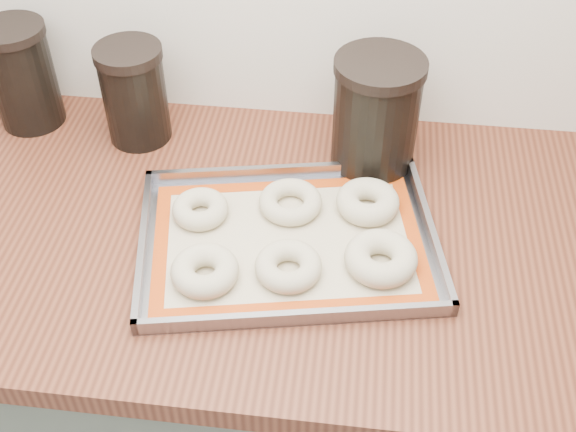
# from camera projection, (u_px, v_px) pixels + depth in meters

# --- Properties ---
(cabinet) EXTENTS (3.00, 0.65, 0.86)m
(cabinet) POSITION_uv_depth(u_px,v_px,m) (198.00, 383.00, 1.50)
(cabinet) COLOR #5A6357
(cabinet) RESTS_ON floor
(countertop) EXTENTS (3.06, 0.68, 0.04)m
(countertop) POSITION_uv_depth(u_px,v_px,m) (175.00, 228.00, 1.19)
(countertop) COLOR brown
(countertop) RESTS_ON cabinet
(baking_tray) EXTENTS (0.52, 0.41, 0.03)m
(baking_tray) POSITION_uv_depth(u_px,v_px,m) (288.00, 241.00, 1.13)
(baking_tray) COLOR gray
(baking_tray) RESTS_ON countertop
(baking_mat) EXTENTS (0.47, 0.37, 0.00)m
(baking_mat) POSITION_uv_depth(u_px,v_px,m) (288.00, 241.00, 1.13)
(baking_mat) COLOR #C6B793
(baking_mat) RESTS_ON baking_tray
(bagel_front_left) EXTENTS (0.11, 0.11, 0.04)m
(bagel_front_left) POSITION_uv_depth(u_px,v_px,m) (205.00, 271.00, 1.06)
(bagel_front_left) COLOR #C0B394
(bagel_front_left) RESTS_ON baking_mat
(bagel_front_mid) EXTENTS (0.12, 0.12, 0.03)m
(bagel_front_mid) POSITION_uv_depth(u_px,v_px,m) (288.00, 266.00, 1.07)
(bagel_front_mid) COLOR #C0B394
(bagel_front_mid) RESTS_ON baking_mat
(bagel_front_right) EXTENTS (0.13, 0.13, 0.04)m
(bagel_front_right) POSITION_uv_depth(u_px,v_px,m) (381.00, 258.00, 1.08)
(bagel_front_right) COLOR #C0B394
(bagel_front_right) RESTS_ON baking_mat
(bagel_back_left) EXTENTS (0.11, 0.11, 0.03)m
(bagel_back_left) POSITION_uv_depth(u_px,v_px,m) (200.00, 209.00, 1.16)
(bagel_back_left) COLOR #C0B394
(bagel_back_left) RESTS_ON baking_mat
(bagel_back_mid) EXTENTS (0.12, 0.12, 0.03)m
(bagel_back_mid) POSITION_uv_depth(u_px,v_px,m) (290.00, 202.00, 1.18)
(bagel_back_mid) COLOR #C0B394
(bagel_back_mid) RESTS_ON baking_mat
(bagel_back_right) EXTENTS (0.13, 0.13, 0.04)m
(bagel_back_right) POSITION_uv_depth(u_px,v_px,m) (368.00, 202.00, 1.17)
(bagel_back_right) COLOR #C0B394
(bagel_back_right) RESTS_ON baking_mat
(canister_left) EXTENTS (0.12, 0.12, 0.20)m
(canister_left) POSITION_uv_depth(u_px,v_px,m) (22.00, 75.00, 1.31)
(canister_left) COLOR black
(canister_left) RESTS_ON countertop
(canister_mid) EXTENTS (0.12, 0.12, 0.18)m
(canister_mid) POSITION_uv_depth(u_px,v_px,m) (134.00, 93.00, 1.28)
(canister_mid) COLOR black
(canister_mid) RESTS_ON countertop
(canister_right) EXTENTS (0.15, 0.15, 0.20)m
(canister_right) POSITION_uv_depth(u_px,v_px,m) (376.00, 114.00, 1.22)
(canister_right) COLOR black
(canister_right) RESTS_ON countertop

